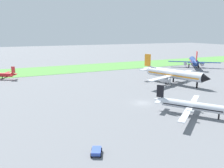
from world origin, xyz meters
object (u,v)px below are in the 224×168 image
Objects in this scene: airplane_parked_jet_far at (194,61)px; airplane_foreground_turboprop at (191,105)px; baggage_cart_midfield at (96,151)px; airplane_midfield_jet at (172,74)px.

airplane_parked_jet_far is 1.31× the size of airplane_foreground_turboprop.
airplane_foreground_turboprop is at bearing -48.94° from baggage_cart_midfield.
airplane_midfield_jet is (-38.66, -28.50, 0.25)m from airplane_parked_jet_far.
airplane_parked_jet_far reaches higher than airplane_foreground_turboprop.
airplane_midfield_jet is 10.11× the size of baggage_cart_midfield.
baggage_cart_midfield is at bearing -111.70° from airplane_foreground_turboprop.
airplane_midfield_jet reaches higher than airplane_parked_jet_far.
airplane_foreground_turboprop is 6.31× the size of baggage_cart_midfield.
airplane_midfield_jet is at bearing -25.61° from baggage_cart_midfield.
airplane_midfield_jet reaches higher than airplane_foreground_turboprop.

